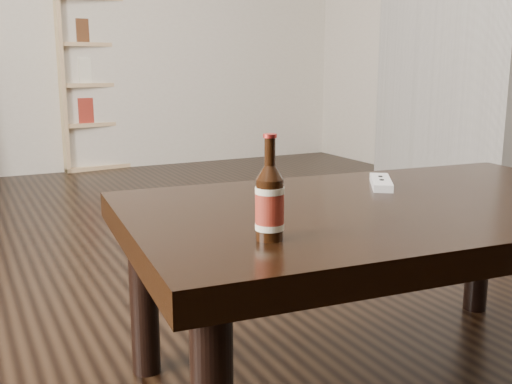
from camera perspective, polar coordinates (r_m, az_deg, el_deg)
name	(u,v)px	position (r m, az deg, el deg)	size (l,w,h in m)	color
floor	(191,309)	(2.17, -6.24, -11.03)	(5.00, 6.00, 0.01)	black
bookshelf	(97,81)	(5.16, -14.88, 10.19)	(0.77, 0.44, 1.36)	tan
coffee_table	(391,227)	(1.57, 12.72, -3.24)	(1.40, 0.89, 0.50)	black
beer_bottle	(270,203)	(1.17, 1.31, -1.07)	(0.07, 0.07, 0.21)	black
remote	(381,182)	(1.74, 11.82, 0.90)	(0.15, 0.19, 0.02)	#BBBABC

